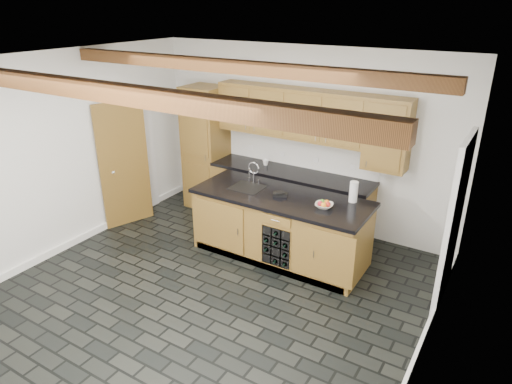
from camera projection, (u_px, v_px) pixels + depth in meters
ground at (209, 294)px, 5.69m from camera, size 5.00×5.00×0.00m
room_shell at (224, 166)px, 5.55m from camera, size 5.01×5.00×5.00m
back_cabinetry at (272, 164)px, 7.25m from camera, size 3.65×0.62×2.20m
island at (280, 227)px, 6.37m from camera, size 2.48×0.96×0.93m
faucet at (248, 185)px, 6.48m from camera, size 0.45×0.40×0.34m
kitchen_scale at (280, 194)px, 6.19m from camera, size 0.22×0.17×0.06m
fruit_bowl at (324, 206)px, 5.84m from camera, size 0.27×0.27×0.06m
fruit_cluster at (324, 203)px, 5.83m from camera, size 0.16×0.17×0.07m
paper_towel at (354, 192)px, 5.97m from camera, size 0.11×0.11×0.28m
mug at (266, 163)px, 7.34m from camera, size 0.10×0.10×0.09m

